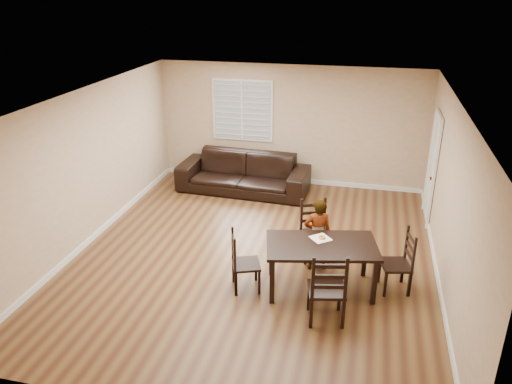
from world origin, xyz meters
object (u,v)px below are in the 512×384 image
Objects in this scene: chair_right at (404,264)px; child at (317,235)px; chair_near at (313,230)px; chair_left at (238,263)px; chair_far at (328,294)px; donut at (322,237)px; sofa at (243,173)px; dining_table at (321,250)px.

chair_right is 1.38m from child.
chair_left is at bearing -147.82° from chair_near.
chair_far is 1.52m from chair_right.
donut is at bearing -89.34° from chair_left.
chair_right reaches higher than chair_left.
sofa is (-0.90, 3.76, -0.02)m from chair_left.
chair_near is at bearing -130.50° from chair_right.
donut is at bearing 83.66° from dining_table.
child reaches higher than chair_near.
sofa is at bearing 122.30° from donut.
chair_left is 1.39m from child.
donut is 3.91m from sofa.
child is at bearing 90.00° from dining_table.
chair_right is (2.41, 0.55, 0.01)m from chair_left.
chair_far is (0.43, -1.87, 0.04)m from chair_near.
dining_table is at bearing -97.62° from chair_left.
chair_left is (-0.96, -1.29, -0.03)m from chair_near.
chair_near is 3.09m from sofa.
dining_table is 1.46× the size of child.
chair_left reaches higher than sofa.
sofa reaches higher than dining_table.
chair_far is at bearing -98.24° from chair_near.
chair_right is at bearing -48.24° from chair_near.
chair_right is at bearing 148.67° from child.
dining_table is 1.06m from chair_near.
sofa is at bearing -73.98° from child.
child is 0.43× the size of sofa.
dining_table is 1.63× the size of chair_far.
child is 0.44m from donut.
donut is (-0.20, 1.04, 0.29)m from chair_far.
chair_near is at bearing -50.10° from sofa.
chair_left is 8.77× the size of donut.
donut reaches higher than dining_table.
dining_table is 1.86× the size of chair_left.
chair_near is at bearing -93.52° from child.
chair_near is at bearing 104.93° from donut.
donut is at bearing -96.15° from chair_near.
chair_near reaches higher than chair_right.
chair_near is 0.36× the size of sofa.
sofa is (-1.86, 2.47, -0.05)m from chair_near.
chair_right is 4.61m from sofa.
chair_left is at bearing -73.71° from sofa.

